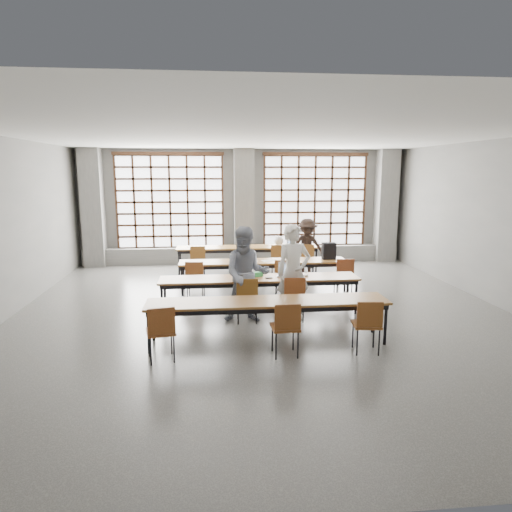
{
  "coord_description": "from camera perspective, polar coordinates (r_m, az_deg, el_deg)",
  "views": [
    {
      "loc": [
        -1.03,
        -8.75,
        2.84
      ],
      "look_at": [
        -0.11,
        0.4,
        1.12
      ],
      "focal_mm": 32.0,
      "sensor_mm": 36.0,
      "label": 1
    }
  ],
  "objects": [
    {
      "name": "column_left",
      "position": [
        14.43,
        -19.72,
        5.65
      ],
      "size": [
        0.6,
        0.55,
        3.5
      ],
      "primitive_type": "cube",
      "color": "#5B5B59",
      "rests_on": "floor"
    },
    {
      "name": "desk_row_d",
      "position": [
        7.6,
        1.5,
        -6.05
      ],
      "size": [
        4.0,
        0.7,
        0.73
      ],
      "color": "brown",
      "rests_on": "floor"
    },
    {
      "name": "student_female",
      "position": [
        8.63,
        -1.18,
        -2.33
      ],
      "size": [
        0.93,
        0.74,
        1.82
      ],
      "primitive_type": "imported",
      "rotation": [
        0.0,
        0.0,
        -0.06
      ],
      "color": "#182649",
      "rests_on": "floor"
    },
    {
      "name": "desk_row_c",
      "position": [
        9.2,
        0.44,
        -3.08
      ],
      "size": [
        4.0,
        0.7,
        0.73
      ],
      "color": "brown",
      "rests_on": "floor"
    },
    {
      "name": "wall_right",
      "position": [
        10.68,
        28.75,
        3.44
      ],
      "size": [
        0.0,
        11.0,
        11.0
      ],
      "primitive_type": "plane",
      "rotation": [
        1.57,
        0.0,
        -1.57
      ],
      "color": "#5C5C5A",
      "rests_on": "floor"
    },
    {
      "name": "chair_front_left",
      "position": [
        8.6,
        -1.13,
        -4.94
      ],
      "size": [
        0.44,
        0.44,
        0.88
      ],
      "color": "brown",
      "rests_on": "floor"
    },
    {
      "name": "chair_near_right",
      "position": [
        7.39,
        13.79,
        -7.89
      ],
      "size": [
        0.46,
        0.47,
        0.88
      ],
      "color": "brown",
      "rests_on": "floor"
    },
    {
      "name": "chair_back_mid",
      "position": [
        12.43,
        2.82,
        -0.1
      ],
      "size": [
        0.48,
        0.49,
        0.88
      ],
      "color": "brown",
      "rests_on": "floor"
    },
    {
      "name": "column_right",
      "position": [
        15.06,
        15.93,
        6.05
      ],
      "size": [
        0.6,
        0.55,
        3.5
      ],
      "primitive_type": "cube",
      "color": "#5B5B59",
      "rests_on": "floor"
    },
    {
      "name": "window_right",
      "position": [
        14.57,
        7.35,
        6.82
      ],
      "size": [
        3.32,
        0.12,
        3.0
      ],
      "color": "white",
      "rests_on": "wall_back"
    },
    {
      "name": "plastic_bag",
      "position": [
        13.05,
        2.88,
        1.92
      ],
      "size": [
        0.27,
        0.22,
        0.29
      ],
      "primitive_type": "ellipsoid",
      "rotation": [
        0.0,
        0.0,
        0.04
      ],
      "color": "silver",
      "rests_on": "desk_row_a"
    },
    {
      "name": "chair_mid_centre",
      "position": [
        10.36,
        3.47,
        -2.27
      ],
      "size": [
        0.49,
        0.5,
        0.88
      ],
      "color": "brown",
      "rests_on": "floor"
    },
    {
      "name": "green_box",
      "position": [
        9.25,
        0.08,
        -2.31
      ],
      "size": [
        0.27,
        0.16,
        0.09
      ],
      "primitive_type": "cube",
      "rotation": [
        0.0,
        0.0,
        0.31
      ],
      "color": "#2F9045",
      "rests_on": "desk_row_c"
    },
    {
      "name": "paper_sheet_c",
      "position": [
        10.89,
        1.48,
        -0.57
      ],
      "size": [
        0.35,
        0.3,
        0.0
      ],
      "primitive_type": "cube",
      "rotation": [
        0.0,
        0.0,
        0.37
      ],
      "color": "white",
      "rests_on": "desk_row_b"
    },
    {
      "name": "column_mid",
      "position": [
        14.05,
        -1.51,
        6.15
      ],
      "size": [
        0.6,
        0.55,
        3.5
      ],
      "primitive_type": "cube",
      "color": "#5B5B59",
      "rests_on": "floor"
    },
    {
      "name": "red_pouch",
      "position": [
        7.11,
        -11.82,
        -8.85
      ],
      "size": [
        0.21,
        0.1,
        0.06
      ],
      "primitive_type": "cube",
      "rotation": [
        0.0,
        0.0,
        0.12
      ],
      "color": "#AF2015",
      "rests_on": "chair_near_left"
    },
    {
      "name": "backpack",
      "position": [
        11.18,
        9.09,
        0.63
      ],
      "size": [
        0.32,
        0.21,
        0.4
      ],
      "primitive_type": "cube",
      "rotation": [
        0.0,
        0.0,
        0.02
      ],
      "color": "black",
      "rests_on": "desk_row_b"
    },
    {
      "name": "chair_near_left",
      "position": [
        7.02,
        -11.78,
        -8.78
      ],
      "size": [
        0.49,
        0.49,
        0.88
      ],
      "color": "brown",
      "rests_on": "floor"
    },
    {
      "name": "student_back",
      "position": [
        12.65,
        6.39,
        1.16
      ],
      "size": [
        1.01,
        0.58,
        1.56
      ],
      "primitive_type": "imported",
      "rotation": [
        0.0,
        0.0,
        0.0
      ],
      "color": "black",
      "rests_on": "floor"
    },
    {
      "name": "laptop_back",
      "position": [
        13.19,
        4.71,
        1.63
      ],
      "size": [
        0.43,
        0.39,
        0.26
      ],
      "color": "#B6B6BB",
      "rests_on": "desk_row_a"
    },
    {
      "name": "ceiling",
      "position": [
        8.83,
        1.03,
        14.88
      ],
      "size": [
        11.0,
        11.0,
        0.0
      ],
      "primitive_type": "plane",
      "rotation": [
        3.14,
        0.0,
        0.0
      ],
      "color": "silver",
      "rests_on": "floor"
    },
    {
      "name": "desk_row_b",
      "position": [
        10.89,
        0.95,
        -0.92
      ],
      "size": [
        4.0,
        0.7,
        0.73
      ],
      "color": "brown",
      "rests_on": "floor"
    },
    {
      "name": "chair_mid_right",
      "position": [
        10.67,
        10.96,
        -2.06
      ],
      "size": [
        0.46,
        0.46,
        0.88
      ],
      "color": "maroon",
      "rests_on": "floor"
    },
    {
      "name": "paper_sheet_a",
      "position": [
        10.87,
        -2.22,
        -0.59
      ],
      "size": [
        0.36,
        0.32,
        0.0
      ],
      "primitive_type": "cube",
      "rotation": [
        0.0,
        0.0,
        0.49
      ],
      "color": "white",
      "rests_on": "desk_row_b"
    },
    {
      "name": "chair_front_right",
      "position": [
        8.71,
        4.78,
        -4.77
      ],
      "size": [
        0.45,
        0.46,
        0.88
      ],
      "color": "brown",
      "rests_on": "floor"
    },
    {
      "name": "wall_back",
      "position": [
        14.33,
        -1.59,
        6.23
      ],
      "size": [
        10.0,
        0.0,
        10.0
      ],
      "primitive_type": "plane",
      "rotation": [
        1.57,
        0.0,
        0.0
      ],
      "color": "#5C5C5A",
      "rests_on": "floor"
    },
    {
      "name": "paper_sheet_b",
      "position": [
        10.8,
        -0.6,
        -0.66
      ],
      "size": [
        0.35,
        0.29,
        0.0
      ],
      "primitive_type": "cube",
      "rotation": [
        0.0,
        0.0,
        -0.32
      ],
      "color": "white",
      "rests_on": "desk_row_b"
    },
    {
      "name": "sill_ledge",
      "position": [
        14.32,
        -1.5,
        0.18
      ],
      "size": [
        9.8,
        0.35,
        0.5
      ],
      "primitive_type": "cube",
      "color": "#5B5B59",
      "rests_on": "floor"
    },
    {
      "name": "desk_row_a",
      "position": [
        12.93,
        -1.04,
        0.91
      ],
      "size": [
        4.0,
        0.7,
        0.73
      ],
      "color": "brown",
      "rests_on": "floor"
    },
    {
      "name": "mouse",
      "position": [
        9.31,
        6.28,
        -2.45
      ],
      "size": [
        0.12,
        0.1,
        0.04
      ],
      "primitive_type": "ellipsoid",
      "rotation": [
        0.0,
        0.0,
        -0.41
      ],
      "color": "silver",
      "rests_on": "desk_row_c"
    },
    {
      "name": "student_male",
      "position": [
        8.74,
        4.71,
        -2.08
      ],
      "size": [
        0.75,
        0.57,
        1.85
      ],
      "primitive_type": "imported",
      "rotation": [
        0.0,
        0.0,
        0.21
      ],
      "color": "white",
      "rests_on": "floor"
    },
    {
      "name": "wall_front",
      "position": [
        3.58,
        11.44,
        -7.37
      ],
      "size": [
        10.0,
        0.0,
        10.0
      ],
      "primitive_type": "plane",
      "rotation": [
        -1.57,
        0.0,
        0.0
      ],
      "color": "#5C5C5A",
      "rests_on": "floor"
    },
    {
      "name": "chair_back_right",
      "position": [
        12.57,
        6.38,
        -0.03
      ],
      "size": [
        0.52,
        0.52,
        0.88
      ],
      "color": "brown",
      "rests_on": "floor"
    },
    {
      "name": "chair_mid_left",
      "position": [
        10.24,
        -7.62,
        -2.5
      ],
      "size": [
        0.46,
        0.46,
        0.88
      ],
      "color": "maroon",
      "rests_on": "floor"
    },
    {
      "name": "chair_back_left",
      "position": [
        12.29,
        -7.3,
        -0.28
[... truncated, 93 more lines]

